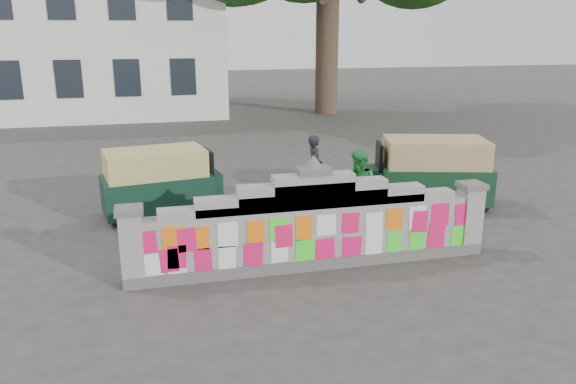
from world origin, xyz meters
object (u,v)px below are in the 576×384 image
Objects in this scene: pedestrian at (359,189)px; rickshaw_right at (431,172)px; cyclist_bike at (314,190)px; cyclist_rider at (315,178)px; rickshaw_left at (159,181)px.

rickshaw_right is at bearing 96.36° from pedestrian.
cyclist_rider reaches higher than cyclist_bike.
pedestrian reaches higher than rickshaw_left.
pedestrian is at bearing -33.29° from rickshaw_left.
rickshaw_left is at bearing 86.81° from cyclist_bike.
cyclist_rider is 0.54× the size of rickshaw_left.
cyclist_rider is at bearing 5.80° from rickshaw_right.
rickshaw_right is at bearing -17.51° from rickshaw_left.
pedestrian is at bearing -154.28° from cyclist_bike.
cyclist_rider is at bearing 0.00° from cyclist_bike.
pedestrian is 2.32m from rickshaw_right.
pedestrian reaches higher than rickshaw_right.
pedestrian is at bearing -154.28° from cyclist_rider.
cyclist_bike is at bearing -174.64° from pedestrian.
rickshaw_left is (-3.48, 0.40, 0.03)m from cyclist_rider.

